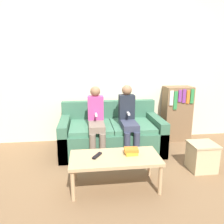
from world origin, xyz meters
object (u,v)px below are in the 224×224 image
(person_right, at_px, (128,118))
(person_left, at_px, (96,119))
(couch, at_px, (111,134))
(bookshelf, at_px, (177,113))
(storage_box, at_px, (202,156))
(tv_remote, at_px, (97,156))
(coffee_table, at_px, (115,160))

(person_right, bearing_deg, person_left, -179.79)
(person_left, distance_m, person_right, 0.49)
(couch, distance_m, bookshelf, 1.32)
(couch, height_order, storage_box, couch)
(bookshelf, bearing_deg, tv_remote, -137.91)
(person_right, xyz_separation_m, bookshelf, (1.02, 0.54, -0.10))
(coffee_table, distance_m, bookshelf, 1.96)
(tv_remote, bearing_deg, storage_box, 41.44)
(tv_remote, height_order, storage_box, tv_remote)
(person_left, xyz_separation_m, tv_remote, (-0.04, -0.85, -0.19))
(tv_remote, bearing_deg, couch, 107.03)
(person_right, height_order, bookshelf, person_right)
(coffee_table, relative_size, person_right, 0.96)
(bookshelf, bearing_deg, storage_box, -95.74)
(person_right, relative_size, storage_box, 2.84)
(couch, bearing_deg, tv_remote, -105.19)
(person_right, distance_m, bookshelf, 1.16)
(bookshelf, height_order, storage_box, bookshelf)
(person_right, bearing_deg, coffee_table, -110.19)
(tv_remote, distance_m, bookshelf, 2.08)
(bookshelf, bearing_deg, coffee_table, -133.29)
(coffee_table, xyz_separation_m, tv_remote, (-0.20, 0.03, 0.05))
(person_right, bearing_deg, tv_remote, -121.78)
(person_left, bearing_deg, bookshelf, 19.89)
(coffee_table, distance_m, person_right, 0.97)
(person_right, xyz_separation_m, tv_remote, (-0.53, -0.85, -0.20))
(couch, xyz_separation_m, tv_remote, (-0.29, -1.06, 0.13))
(coffee_table, relative_size, bookshelf, 1.05)
(couch, bearing_deg, coffee_table, -94.35)
(coffee_table, height_order, person_left, person_left)
(couch, height_order, tv_remote, couch)
(person_left, bearing_deg, person_right, 0.21)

